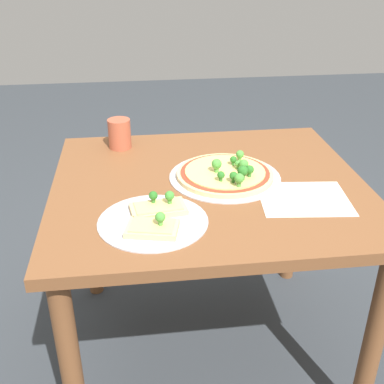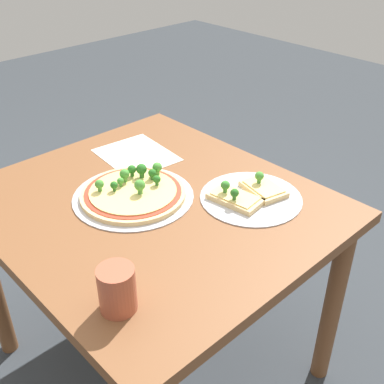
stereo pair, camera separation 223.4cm
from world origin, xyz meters
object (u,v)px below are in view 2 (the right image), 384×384
object	(u,v)px
pizza_tray_slice	(249,195)
drinking_cup	(117,289)
dining_table	(154,228)
pizza_tray_whole	(133,192)

from	to	relation	value
pizza_tray_slice	drinking_cup	bearing A→B (deg)	100.13
pizza_tray_slice	drinking_cup	xyz separation A→B (m)	(-0.10, 0.55, 0.04)
dining_table	pizza_tray_whole	bearing A→B (deg)	21.87
pizza_tray_slice	drinking_cup	distance (m)	0.56
pizza_tray_whole	pizza_tray_slice	size ratio (longest dim) A/B	1.19
dining_table	pizza_tray_whole	distance (m)	0.13
pizza_tray_whole	pizza_tray_slice	xyz separation A→B (m)	(-0.25, -0.25, -0.00)
dining_table	pizza_tray_whole	world-z (taller)	pizza_tray_whole
dining_table	pizza_tray_slice	world-z (taller)	pizza_tray_slice
pizza_tray_slice	pizza_tray_whole	bearing A→B (deg)	45.18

